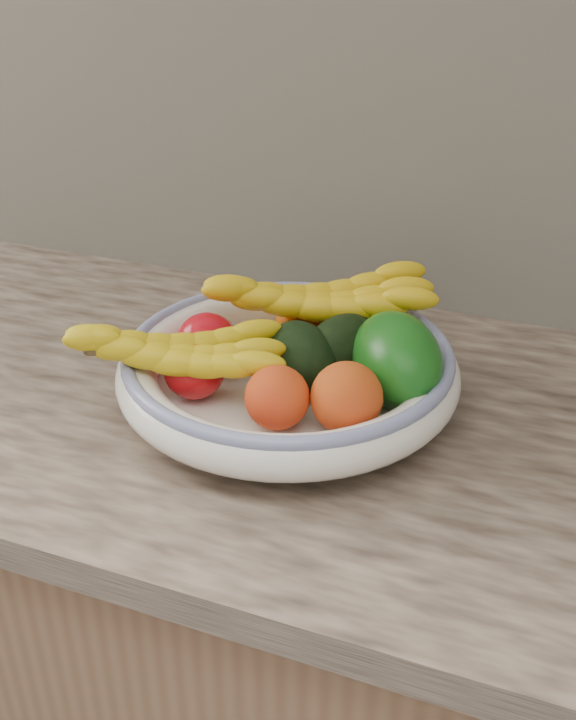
# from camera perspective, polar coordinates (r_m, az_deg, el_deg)

# --- Properties ---
(kitchen_counter) EXTENTS (2.44, 0.66, 1.40)m
(kitchen_counter) POSITION_cam_1_polar(r_m,az_deg,el_deg) (1.25, 0.45, -19.77)
(kitchen_counter) COLOR brown
(kitchen_counter) RESTS_ON ground
(fruit_bowl) EXTENTS (0.39, 0.39, 0.08)m
(fruit_bowl) POSITION_cam_1_polar(r_m,az_deg,el_deg) (0.92, -0.00, -0.63)
(fruit_bowl) COLOR white
(fruit_bowl) RESTS_ON kitchen_counter
(clementine_back_left) EXTENTS (0.07, 0.07, 0.05)m
(clementine_back_left) POSITION_cam_1_polar(r_m,az_deg,el_deg) (1.01, 0.76, 2.67)
(clementine_back_left) COLOR orange
(clementine_back_left) RESTS_ON fruit_bowl
(clementine_back_right) EXTENTS (0.06, 0.06, 0.04)m
(clementine_back_right) POSITION_cam_1_polar(r_m,az_deg,el_deg) (0.98, 3.27, 1.79)
(clementine_back_right) COLOR #FF6D05
(clementine_back_right) RESTS_ON fruit_bowl
(clementine_back_mid) EXTENTS (0.06, 0.06, 0.04)m
(clementine_back_mid) POSITION_cam_1_polar(r_m,az_deg,el_deg) (0.97, 0.47, 1.65)
(clementine_back_mid) COLOR orange
(clementine_back_mid) RESTS_ON fruit_bowl
(tomato_left) EXTENTS (0.09, 0.09, 0.06)m
(tomato_left) POSITION_cam_1_polar(r_m,az_deg,el_deg) (0.95, -5.78, 1.41)
(tomato_left) COLOR red
(tomato_left) RESTS_ON fruit_bowl
(tomato_near_left) EXTENTS (0.07, 0.07, 0.06)m
(tomato_near_left) POSITION_cam_1_polar(r_m,az_deg,el_deg) (0.89, -6.68, -0.81)
(tomato_near_left) COLOR red
(tomato_near_left) RESTS_ON fruit_bowl
(avocado_center) EXTENTS (0.13, 0.13, 0.08)m
(avocado_center) POSITION_cam_1_polar(r_m,az_deg,el_deg) (0.91, 0.93, 0.20)
(avocado_center) COLOR black
(avocado_center) RESTS_ON fruit_bowl
(avocado_right) EXTENTS (0.11, 0.13, 0.08)m
(avocado_right) POSITION_cam_1_polar(r_m,az_deg,el_deg) (0.93, 3.90, 0.83)
(avocado_right) COLOR black
(avocado_right) RESTS_ON fruit_bowl
(green_mango) EXTENTS (0.18, 0.18, 0.12)m
(green_mango) POSITION_cam_1_polar(r_m,az_deg,el_deg) (0.88, 7.70, 0.01)
(green_mango) COLOR #0F500F
(green_mango) RESTS_ON fruit_bowl
(peach_front) EXTENTS (0.07, 0.07, 0.07)m
(peach_front) POSITION_cam_1_polar(r_m,az_deg,el_deg) (0.83, -0.78, -2.68)
(peach_front) COLOR orange
(peach_front) RESTS_ON fruit_bowl
(peach_right) EXTENTS (0.10, 0.10, 0.08)m
(peach_right) POSITION_cam_1_polar(r_m,az_deg,el_deg) (0.83, 4.19, -2.67)
(peach_right) COLOR orange
(peach_right) RESTS_ON fruit_bowl
(banana_bunch_back) EXTENTS (0.31, 0.21, 0.08)m
(banana_bunch_back) POSITION_cam_1_polar(r_m,az_deg,el_deg) (0.97, 2.12, 3.92)
(banana_bunch_back) COLOR yellow
(banana_bunch_back) RESTS_ON fruit_bowl
(banana_bunch_front) EXTENTS (0.27, 0.20, 0.07)m
(banana_bunch_front) POSITION_cam_1_polar(r_m,az_deg,el_deg) (0.88, -7.93, 0.18)
(banana_bunch_front) COLOR yellow
(banana_bunch_front) RESTS_ON fruit_bowl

